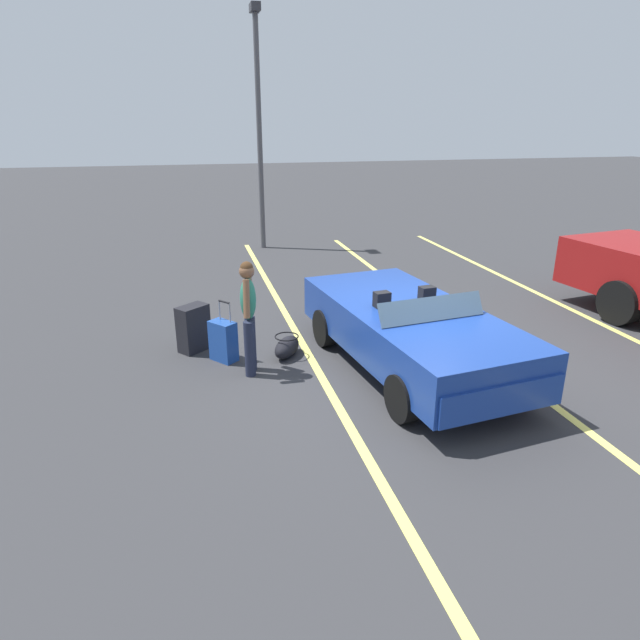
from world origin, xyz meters
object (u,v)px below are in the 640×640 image
convertible_car (418,336)px  suitcase_medium_bright (223,341)px  suitcase_large_black (193,328)px  traveler_person (249,312)px  parking_lamp_post (259,117)px  duffel_bag (287,347)px

convertible_car → suitcase_medium_bright: bearing=-121.2°
convertible_car → suitcase_large_black: convertible_car is taller
convertible_car → traveler_person: traveler_person is taller
traveler_person → parking_lamp_post: bearing=92.4°
traveler_person → parking_lamp_post: 8.67m
suitcase_medium_bright → traveler_person: size_ratio=0.56×
convertible_car → suitcase_medium_bright: 2.89m
suitcase_large_black → parking_lamp_post: size_ratio=0.12×
suitcase_large_black → traveler_person: traveler_person is taller
convertible_car → parking_lamp_post: parking_lamp_post is taller
duffel_bag → traveler_person: size_ratio=0.42×
traveler_person → parking_lamp_post: parking_lamp_post is taller
duffel_bag → parking_lamp_post: parking_lamp_post is taller
parking_lamp_post → suitcase_medium_bright: bearing=-12.8°
duffel_bag → traveler_person: 1.08m
suitcase_large_black → convertible_car: bearing=-157.5°
suitcase_large_black → duffel_bag: bearing=-152.3°
duffel_bag → parking_lamp_post: bearing=174.3°
suitcase_medium_bright → duffel_bag: suitcase_medium_bright is taller
suitcase_medium_bright → parking_lamp_post: bearing=-141.8°
suitcase_large_black → suitcase_medium_bright: 0.66m
convertible_car → parking_lamp_post: bearing=178.6°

